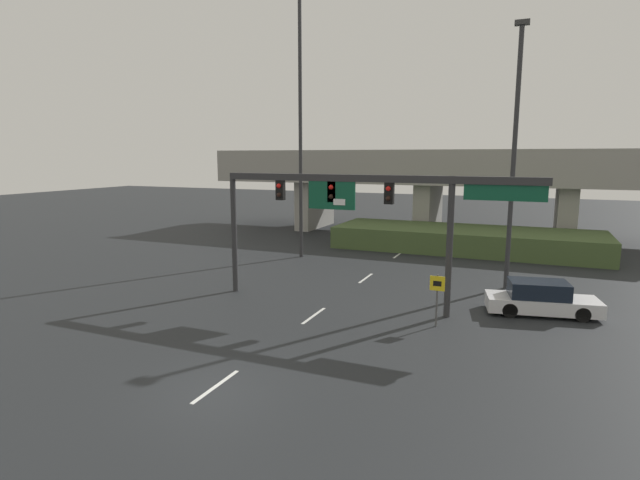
{
  "coord_description": "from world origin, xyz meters",
  "views": [
    {
      "loc": [
        8.48,
        -11.67,
        6.91
      ],
      "look_at": [
        0.0,
        8.27,
        3.26
      ],
      "focal_mm": 28.0,
      "sensor_mm": 36.0,
      "label": 1
    }
  ],
  "objects_px": {
    "highway_light_pole_near": "(514,152)",
    "parked_sedan_near_right": "(541,299)",
    "signal_gantry": "(357,201)",
    "highway_light_pole_far": "(300,120)",
    "speed_limit_sign": "(437,293)"
  },
  "relations": [
    {
      "from": "highway_light_pole_near",
      "to": "parked_sedan_near_right",
      "type": "bearing_deg",
      "value": -68.32
    },
    {
      "from": "signal_gantry",
      "to": "highway_light_pole_far",
      "type": "relative_size",
      "value": 0.83
    },
    {
      "from": "highway_light_pole_far",
      "to": "parked_sedan_near_right",
      "type": "distance_m",
      "value": 18.97
    },
    {
      "from": "highway_light_pole_far",
      "to": "speed_limit_sign",
      "type": "bearing_deg",
      "value": -44.15
    },
    {
      "from": "signal_gantry",
      "to": "parked_sedan_near_right",
      "type": "distance_m",
      "value": 9.2
    },
    {
      "from": "highway_light_pole_near",
      "to": "parked_sedan_near_right",
      "type": "distance_m",
      "value": 7.79
    },
    {
      "from": "highway_light_pole_far",
      "to": "parked_sedan_near_right",
      "type": "xyz_separation_m",
      "value": [
        15.19,
        -7.43,
        -8.6
      ]
    },
    {
      "from": "highway_light_pole_near",
      "to": "highway_light_pole_far",
      "type": "bearing_deg",
      "value": 166.2
    },
    {
      "from": "highway_light_pole_near",
      "to": "highway_light_pole_far",
      "type": "height_order",
      "value": "highway_light_pole_far"
    },
    {
      "from": "speed_limit_sign",
      "to": "highway_light_pole_near",
      "type": "xyz_separation_m",
      "value": [
        2.32,
        7.58,
        5.68
      ]
    },
    {
      "from": "speed_limit_sign",
      "to": "parked_sedan_near_right",
      "type": "height_order",
      "value": "speed_limit_sign"
    },
    {
      "from": "signal_gantry",
      "to": "highway_light_pole_near",
      "type": "distance_m",
      "value": 9.03
    },
    {
      "from": "highway_light_pole_far",
      "to": "parked_sedan_near_right",
      "type": "bearing_deg",
      "value": -26.08
    },
    {
      "from": "signal_gantry",
      "to": "parked_sedan_near_right",
      "type": "xyz_separation_m",
      "value": [
        7.92,
        2.0,
        -4.24
      ]
    },
    {
      "from": "parked_sedan_near_right",
      "to": "highway_light_pole_far",
      "type": "bearing_deg",
      "value": 143.17
    }
  ]
}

